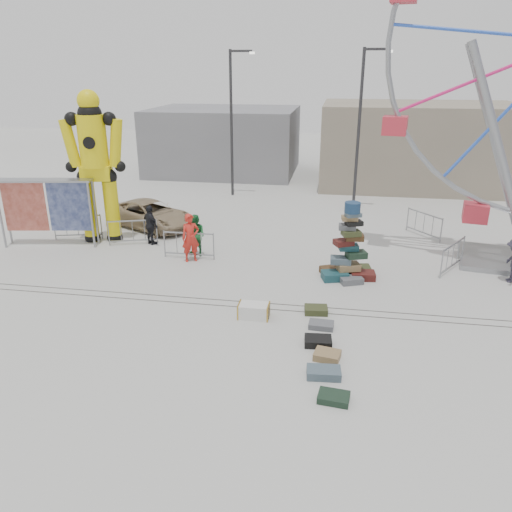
% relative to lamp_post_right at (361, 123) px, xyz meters
% --- Properties ---
extents(ground, '(90.00, 90.00, 0.00)m').
position_rel_lamp_post_right_xyz_m(ground, '(-3.09, -13.00, -4.48)').
color(ground, '#9E9E99').
rests_on(ground, ground).
extents(track_line_near, '(40.00, 0.04, 0.01)m').
position_rel_lamp_post_right_xyz_m(track_line_near, '(-3.09, -12.40, -4.48)').
color(track_line_near, '#47443F').
rests_on(track_line_near, ground).
extents(track_line_far, '(40.00, 0.04, 0.01)m').
position_rel_lamp_post_right_xyz_m(track_line_far, '(-3.09, -12.00, -4.48)').
color(track_line_far, '#47443F').
rests_on(track_line_far, ground).
extents(building_right, '(12.00, 8.00, 5.00)m').
position_rel_lamp_post_right_xyz_m(building_right, '(3.91, 7.00, -1.98)').
color(building_right, gray).
rests_on(building_right, ground).
extents(building_left, '(10.00, 8.00, 4.40)m').
position_rel_lamp_post_right_xyz_m(building_left, '(-9.09, 9.00, -2.28)').
color(building_left, gray).
rests_on(building_left, ground).
extents(lamp_post_right, '(1.41, 0.25, 8.00)m').
position_rel_lamp_post_right_xyz_m(lamp_post_right, '(0.00, 0.00, 0.00)').
color(lamp_post_right, '#2D2D30').
rests_on(lamp_post_right, ground).
extents(lamp_post_left, '(1.41, 0.25, 8.00)m').
position_rel_lamp_post_right_xyz_m(lamp_post_left, '(-7.00, 2.00, 0.00)').
color(lamp_post_left, '#2D2D30').
rests_on(lamp_post_left, ground).
extents(suitcase_tower, '(2.04, 1.79, 2.78)m').
position_rel_lamp_post_right_xyz_m(suitcase_tower, '(-0.47, -9.37, -3.70)').
color(suitcase_tower, '#1B4851').
rests_on(suitcase_tower, ground).
extents(crash_test_dummy, '(2.59, 1.14, 6.50)m').
position_rel_lamp_post_right_xyz_m(crash_test_dummy, '(-10.95, -7.00, -1.06)').
color(crash_test_dummy, black).
rests_on(crash_test_dummy, ground).
extents(banner_scaffold, '(3.97, 1.30, 2.84)m').
position_rel_lamp_post_right_xyz_m(banner_scaffold, '(-12.81, -7.95, -2.35)').
color(banner_scaffold, gray).
rests_on(banner_scaffold, ground).
extents(steamer_trunk, '(0.94, 0.54, 0.44)m').
position_rel_lamp_post_right_xyz_m(steamer_trunk, '(-3.28, -13.00, -4.26)').
color(steamer_trunk, silver).
rests_on(steamer_trunk, ground).
extents(row_case_0, '(0.75, 0.58, 0.20)m').
position_rel_lamp_post_right_xyz_m(row_case_0, '(-1.43, -12.41, -4.38)').
color(row_case_0, '#394120').
rests_on(row_case_0, ground).
extents(row_case_1, '(0.74, 0.50, 0.17)m').
position_rel_lamp_post_right_xyz_m(row_case_1, '(-1.23, -13.32, -4.40)').
color(row_case_1, slate).
rests_on(row_case_1, ground).
extents(row_case_2, '(0.78, 0.59, 0.21)m').
position_rel_lamp_post_right_xyz_m(row_case_2, '(-1.28, -14.29, -4.38)').
color(row_case_2, black).
rests_on(row_case_2, ground).
extents(row_case_3, '(0.74, 0.64, 0.20)m').
position_rel_lamp_post_right_xyz_m(row_case_3, '(-1.01, -14.96, -4.38)').
color(row_case_3, '#95764C').
rests_on(row_case_3, ground).
extents(row_case_4, '(0.87, 0.56, 0.22)m').
position_rel_lamp_post_right_xyz_m(row_case_4, '(-1.07, -15.77, -4.37)').
color(row_case_4, '#4C5F6C').
rests_on(row_case_4, ground).
extents(row_case_5, '(0.76, 0.58, 0.17)m').
position_rel_lamp_post_right_xyz_m(row_case_5, '(-0.81, -16.69, -4.40)').
color(row_case_5, '#1B3021').
rests_on(row_case_5, ground).
extents(barricade_dummy_a, '(1.96, 0.62, 1.10)m').
position_rel_lamp_post_right_xyz_m(barricade_dummy_a, '(-12.13, -6.97, -3.93)').
color(barricade_dummy_a, gray).
rests_on(barricade_dummy_a, ground).
extents(barricade_dummy_b, '(1.93, 0.71, 1.10)m').
position_rel_lamp_post_right_xyz_m(barricade_dummy_b, '(-9.46, -7.30, -3.93)').
color(barricade_dummy_b, gray).
rests_on(barricade_dummy_b, ground).
extents(barricade_dummy_c, '(2.00, 0.11, 1.10)m').
position_rel_lamp_post_right_xyz_m(barricade_dummy_c, '(-6.63, -8.51, -3.93)').
color(barricade_dummy_c, gray).
rests_on(barricade_dummy_c, ground).
extents(barricade_wheel_front, '(1.15, 1.74, 1.10)m').
position_rel_lamp_post_right_xyz_m(barricade_wheel_front, '(3.36, -8.13, -3.93)').
color(barricade_wheel_front, gray).
rests_on(barricade_wheel_front, ground).
extents(barricade_wheel_back, '(1.30, 1.65, 1.10)m').
position_rel_lamp_post_right_xyz_m(barricade_wheel_back, '(2.90, -4.16, -3.93)').
color(barricade_wheel_back, gray).
rests_on(barricade_wheel_back, ground).
extents(pedestrian_red, '(0.82, 0.73, 1.90)m').
position_rel_lamp_post_right_xyz_m(pedestrian_red, '(-6.47, -8.75, -3.53)').
color(pedestrian_red, red).
rests_on(pedestrian_red, ground).
extents(pedestrian_green, '(0.99, 0.89, 1.68)m').
position_rel_lamp_post_right_xyz_m(pedestrian_green, '(-6.44, -8.12, -3.64)').
color(pedestrian_green, '#1A6930').
rests_on(pedestrian_green, ground).
extents(pedestrian_black, '(1.05, 0.93, 1.70)m').
position_rel_lamp_post_right_xyz_m(pedestrian_black, '(-8.70, -7.13, -3.63)').
color(pedestrian_black, black).
rests_on(pedestrian_black, ground).
extents(parked_suv, '(4.97, 3.98, 1.26)m').
position_rel_lamp_post_right_xyz_m(parked_suv, '(-9.58, -4.86, -3.85)').
color(parked_suv, '#968061').
rests_on(parked_suv, ground).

